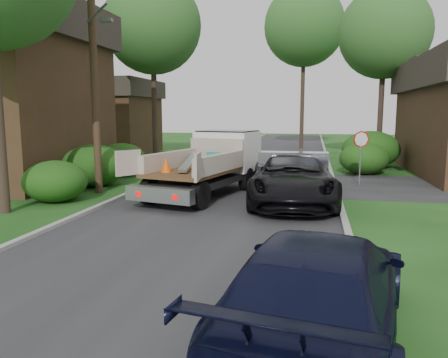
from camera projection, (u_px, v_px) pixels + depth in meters
ground at (196, 232)px, 12.09m from camera, size 120.00×120.00×0.00m
road at (249, 179)px, 21.77m from camera, size 8.00×90.00×0.02m
curb_left at (170, 175)px, 22.58m from camera, size 0.20×90.00×0.12m
curb_right at (333, 180)px, 20.95m from camera, size 0.20×90.00×0.12m
stop_sign at (361, 147)px, 19.51m from camera, size 0.71×0.32×2.48m
utility_pole at (94, 64)px, 17.23m from camera, size 2.42×1.25×10.00m
house_left_far at (107, 116)px, 35.62m from camera, size 7.56×7.56×6.00m
hedge_left_a at (55, 181)px, 16.11m from camera, size 2.34×2.34×1.53m
hedge_left_b at (94, 165)px, 19.53m from camera, size 2.86×2.86×1.87m
hedge_left_c at (121, 159)px, 23.00m from camera, size 2.60×2.60×1.70m
hedge_right_a at (364, 158)px, 23.40m from camera, size 2.60×2.60×1.70m
hedge_right_b at (371, 149)px, 26.13m from camera, size 3.38×3.38×2.21m
tree_left_far at (153, 25)px, 28.70m from camera, size 6.40×6.40×12.20m
tree_right_far at (385, 33)px, 28.71m from camera, size 6.00×6.00×11.50m
tree_left_back at (26, 17)px, 26.12m from camera, size 6.00×6.00×12.00m
tree_center_far at (304, 26)px, 39.11m from camera, size 7.20×7.20×14.60m
flatbed_truck at (215, 159)px, 17.94m from camera, size 4.23×7.09×2.52m
black_pickup at (292, 179)px, 15.83m from camera, size 3.40×6.64×1.79m
navy_suv at (318, 288)px, 6.17m from camera, size 3.14×5.84×1.61m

